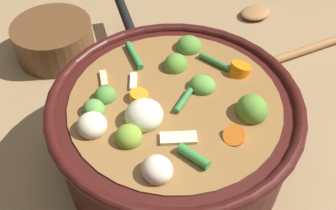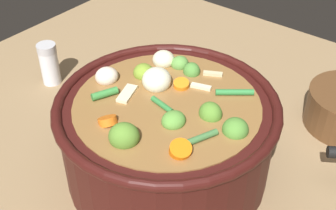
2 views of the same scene
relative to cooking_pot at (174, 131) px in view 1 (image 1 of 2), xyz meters
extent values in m
plane|color=#8C704C|center=(0.00, 0.00, -0.07)|extent=(1.10, 1.10, 0.00)
cylinder|color=#38110F|center=(0.00, 0.00, -0.01)|extent=(0.31, 0.31, 0.13)
torus|color=#38110F|center=(0.00, 0.00, 0.06)|extent=(0.32, 0.32, 0.02)
cylinder|color=brown|center=(0.00, 0.00, 0.00)|extent=(0.27, 0.27, 0.12)
ellipsoid|color=#5C9341|center=(0.09, 0.04, 0.06)|extent=(0.04, 0.04, 0.02)
ellipsoid|color=olive|center=(0.03, 0.07, 0.06)|extent=(0.04, 0.04, 0.03)
ellipsoid|color=#4F8933|center=(0.01, -0.11, 0.06)|extent=(0.05, 0.05, 0.03)
ellipsoid|color=#58882E|center=(-0.09, -0.01, 0.06)|extent=(0.05, 0.05, 0.04)
ellipsoid|color=#4D8937|center=(0.08, 0.02, 0.06)|extent=(0.04, 0.04, 0.03)
ellipsoid|color=#59963A|center=(-0.03, -0.03, 0.06)|extent=(0.04, 0.03, 0.03)
ellipsoid|color=#55882E|center=(0.02, -0.06, 0.06)|extent=(0.04, 0.04, 0.03)
cylinder|color=orange|center=(-0.08, 0.04, 0.06)|extent=(0.04, 0.04, 0.02)
cylinder|color=orange|center=(-0.07, -0.07, 0.06)|extent=(0.04, 0.04, 0.03)
cylinder|color=orange|center=(0.04, 0.01, 0.06)|extent=(0.03, 0.03, 0.02)
ellipsoid|color=beige|center=(0.03, 0.04, 0.07)|extent=(0.06, 0.06, 0.04)
ellipsoid|color=beige|center=(-0.01, 0.11, 0.06)|extent=(0.05, 0.04, 0.03)
ellipsoid|color=beige|center=(0.08, 0.07, 0.06)|extent=(0.04, 0.04, 0.03)
cylinder|color=#378239|center=(-0.04, 0.08, 0.06)|extent=(0.04, 0.03, 0.01)
cylinder|color=#2F7937|center=(-0.01, 0.00, 0.06)|extent=(0.02, 0.04, 0.01)
cylinder|color=#3E713A|center=(-0.03, -0.08, 0.06)|extent=(0.05, 0.03, 0.01)
cylinder|color=#2E7E3B|center=(0.08, -0.06, 0.06)|extent=(0.04, 0.05, 0.01)
cube|color=beige|center=(0.06, -0.02, 0.06)|extent=(0.02, 0.03, 0.01)
cube|color=beige|center=(-0.02, 0.06, 0.06)|extent=(0.05, 0.03, 0.01)
cube|color=beige|center=(0.10, -0.01, 0.06)|extent=(0.02, 0.03, 0.01)
ellipsoid|color=#996739|center=(-0.07, -0.41, -0.06)|extent=(0.08, 0.08, 0.02)
cylinder|color=#996739|center=(-0.16, -0.30, -0.06)|extent=(0.20, 0.18, 0.02)
cylinder|color=brown|center=(0.28, -0.18, -0.04)|extent=(0.15, 0.15, 0.07)
cylinder|color=black|center=(0.17, -0.25, -0.02)|extent=(0.09, 0.12, 0.02)
camera|label=1|loc=(-0.08, 0.32, 0.41)|focal=41.56mm
camera|label=2|loc=(-0.39, -0.31, 0.44)|focal=48.07mm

